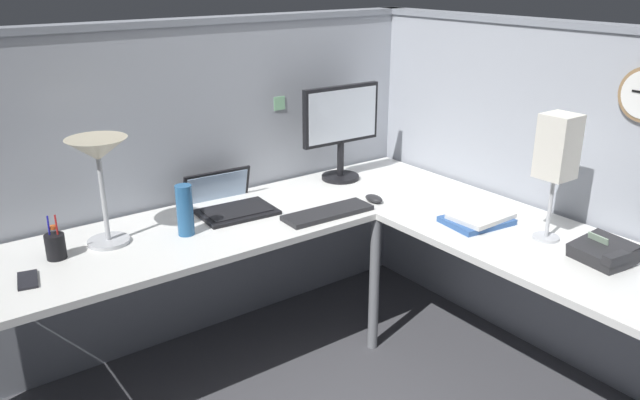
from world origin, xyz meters
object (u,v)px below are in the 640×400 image
laptop (228,203)px  book_stack (478,219)px  monitor (341,125)px  computer_mouse (374,199)px  keyboard (328,213)px  office_phone (605,253)px  desk_lamp_dome (98,158)px  cell_phone (28,280)px  desk_lamp_paper (558,150)px  thermos_flask (185,210)px  pen_cup (55,246)px

laptop → book_stack: laptop is taller
monitor → computer_mouse: (-0.09, -0.37, -0.28)m
keyboard → office_phone: (0.56, -1.02, 0.03)m
computer_mouse → office_phone: office_phone is taller
laptop → desk_lamp_dome: size_ratio=0.90×
desk_lamp_dome → book_stack: desk_lamp_dome is taller
book_stack → cell_phone: bearing=160.9°
desk_lamp_dome → desk_lamp_paper: bearing=-35.1°
cell_phone → desk_lamp_paper: bearing=-13.8°
desk_lamp_dome → book_stack: (1.39, -0.76, -0.34)m
monitor → thermos_flask: bearing=-168.7°
computer_mouse → pen_cup: bearing=169.6°
desk_lamp_dome → pen_cup: (-0.21, -0.02, -0.31)m
laptop → computer_mouse: size_ratio=3.87×
laptop → pen_cup: size_ratio=2.24×
desk_lamp_dome → cell_phone: desk_lamp_dome is taller
computer_mouse → pen_cup: 1.43m
computer_mouse → desk_lamp_dome: desk_lamp_dome is taller
laptop → book_stack: bearing=-46.3°
monitor → laptop: 0.74m
computer_mouse → desk_lamp_paper: desk_lamp_paper is taller
laptop → desk_lamp_dome: (-0.60, -0.07, 0.34)m
cell_phone → office_phone: office_phone is taller
laptop → pen_cup: (-0.81, -0.09, 0.03)m
cell_phone → office_phone: 2.16m
thermos_flask → office_phone: bearing=-45.6°
monitor → pen_cup: size_ratio=2.78×
monitor → desk_lamp_dome: 1.29m
laptop → office_phone: 1.64m
desk_lamp_dome → desk_lamp_paper: (1.48, -1.05, 0.02)m
computer_mouse → pen_cup: (-1.41, 0.26, 0.04)m
laptop → cell_phone: 0.98m
thermos_flask → book_stack: thermos_flask is taller
computer_mouse → office_phone: bearing=-74.9°
laptop → office_phone: laptop is taller
monitor → keyboard: size_ratio=1.16×
cell_phone → book_stack: (1.74, -0.60, 0.02)m
cell_phone → desk_lamp_paper: (1.84, -0.89, 0.38)m
book_stack → desk_lamp_paper: desk_lamp_paper is taller
pen_cup → cell_phone: size_ratio=1.25×
laptop → keyboard: laptop is taller
office_phone → book_stack: bearing=98.7°
office_phone → monitor: bearing=97.7°
computer_mouse → book_stack: book_stack is taller
laptop → thermos_flask: size_ratio=1.83×
monitor → desk_lamp_dome: size_ratio=1.12×
monitor → computer_mouse: monitor is taller
pen_cup → desk_lamp_paper: bearing=-31.1°
desk_lamp_paper → computer_mouse: bearing=110.7°
cell_phone → desk_lamp_dome: bearing=36.2°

